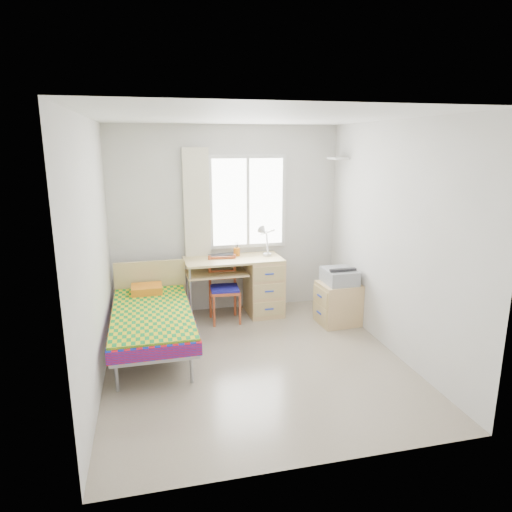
{
  "coord_description": "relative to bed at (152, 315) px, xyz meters",
  "views": [
    {
      "loc": [
        -1.06,
        -4.51,
        2.35
      ],
      "look_at": [
        0.14,
        0.55,
        1.06
      ],
      "focal_mm": 32.0,
      "sensor_mm": 36.0,
      "label": 1
    }
  ],
  "objects": [
    {
      "name": "floor",
      "position": [
        1.09,
        -0.62,
        -0.41
      ],
      "size": [
        3.5,
        3.5,
        0.0
      ],
      "primitive_type": "plane",
      "color": "#BCAD93",
      "rests_on": "ground"
    },
    {
      "name": "ceiling",
      "position": [
        1.09,
        -0.62,
        2.19
      ],
      "size": [
        3.5,
        3.5,
        0.0
      ],
      "primitive_type": "plane",
      "rotation": [
        3.14,
        0.0,
        0.0
      ],
      "color": "white",
      "rests_on": "wall_back"
    },
    {
      "name": "wall_back",
      "position": [
        1.09,
        1.13,
        0.89
      ],
      "size": [
        3.2,
        0.0,
        3.2
      ],
      "primitive_type": "plane",
      "rotation": [
        1.57,
        0.0,
        0.0
      ],
      "color": "silver",
      "rests_on": "ground"
    },
    {
      "name": "wall_left",
      "position": [
        -0.51,
        -0.62,
        0.89
      ],
      "size": [
        0.0,
        3.5,
        3.5
      ],
      "primitive_type": "plane",
      "rotation": [
        1.57,
        0.0,
        1.57
      ],
      "color": "silver",
      "rests_on": "ground"
    },
    {
      "name": "wall_right",
      "position": [
        2.69,
        -0.62,
        0.89
      ],
      "size": [
        0.0,
        3.5,
        3.5
      ],
      "primitive_type": "plane",
      "rotation": [
        1.57,
        0.0,
        -1.57
      ],
      "color": "silver",
      "rests_on": "ground"
    },
    {
      "name": "window",
      "position": [
        1.39,
        1.11,
        1.14
      ],
      "size": [
        1.1,
        0.04,
        1.3
      ],
      "color": "white",
      "rests_on": "wall_back"
    },
    {
      "name": "curtain",
      "position": [
        0.67,
        1.06,
        1.04
      ],
      "size": [
        0.35,
        0.05,
        1.7
      ],
      "primitive_type": "cube",
      "color": "beige",
      "rests_on": "wall_back"
    },
    {
      "name": "floating_shelf",
      "position": [
        2.58,
        0.78,
        1.74
      ],
      "size": [
        0.2,
        0.32,
        0.03
      ],
      "primitive_type": "cube",
      "color": "white",
      "rests_on": "wall_right"
    },
    {
      "name": "bed",
      "position": [
        0.0,
        0.0,
        0.0
      ],
      "size": [
        0.93,
        1.95,
        0.84
      ],
      "rotation": [
        0.0,
        0.0,
        0.01
      ],
      "color": "#97989F",
      "rests_on": "floor"
    },
    {
      "name": "desk",
      "position": [
        1.48,
        0.8,
        0.04
      ],
      "size": [
        1.34,
        0.64,
        0.83
      ],
      "rotation": [
        0.0,
        0.0,
        0.02
      ],
      "color": "tan",
      "rests_on": "floor"
    },
    {
      "name": "chair",
      "position": [
        0.97,
        0.67,
        0.09
      ],
      "size": [
        0.41,
        0.41,
        0.89
      ],
      "rotation": [
        0.0,
        0.0,
        -0.07
      ],
      "color": "#9C401E",
      "rests_on": "floor"
    },
    {
      "name": "cabinet",
      "position": [
        2.42,
        0.2,
        -0.13
      ],
      "size": [
        0.54,
        0.49,
        0.56
      ],
      "rotation": [
        0.0,
        0.0,
        0.06
      ],
      "color": "tan",
      "rests_on": "floor"
    },
    {
      "name": "printer",
      "position": [
        2.43,
        0.22,
        0.25
      ],
      "size": [
        0.4,
        0.46,
        0.2
      ],
      "rotation": [
        0.0,
        0.0,
        0.01
      ],
      "color": "#919398",
      "rests_on": "cabinet"
    },
    {
      "name": "laptop",
      "position": [
        1.0,
        0.89,
        0.43
      ],
      "size": [
        0.42,
        0.3,
        0.03
      ],
      "primitive_type": "imported",
      "rotation": [
        0.0,
        0.0,
        0.13
      ],
      "color": "black",
      "rests_on": "desk"
    },
    {
      "name": "pen_cup",
      "position": [
        1.19,
        0.94,
        0.47
      ],
      "size": [
        0.1,
        0.1,
        0.11
      ],
      "primitive_type": "cylinder",
      "rotation": [
        0.0,
        0.0,
        -0.19
      ],
      "color": "orange",
      "rests_on": "desk"
    },
    {
      "name": "task_lamp",
      "position": [
        1.54,
        0.72,
        0.71
      ],
      "size": [
        0.24,
        0.34,
        0.46
      ],
      "rotation": [
        0.0,
        0.0,
        -0.17
      ],
      "color": "white",
      "rests_on": "desk"
    },
    {
      "name": "book",
      "position": [
        0.95,
        0.81,
        0.18
      ],
      "size": [
        0.24,
        0.29,
        0.02
      ],
      "primitive_type": "imported",
      "rotation": [
        0.0,
        0.0,
        0.22
      ],
      "color": "gray",
      "rests_on": "desk"
    }
  ]
}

